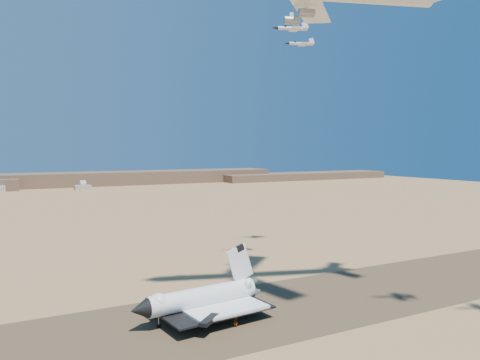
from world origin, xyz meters
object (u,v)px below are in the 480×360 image
shuttle (201,300)px  chase_jet_e (301,44)px  crew_b (236,324)px  chase_jet_d (292,28)px  crew_c (236,319)px  crew_a (234,323)px

shuttle → chase_jet_e: 139.23m
shuttle → chase_jet_e: chase_jet_e is taller
crew_b → shuttle: bearing=13.0°
chase_jet_e → chase_jet_d: bearing=-111.5°
crew_b → crew_c: crew_c is taller
chase_jet_d → crew_c: bearing=-117.0°
crew_c → chase_jet_e: size_ratio=0.12×
shuttle → crew_b: 13.37m
crew_a → chase_jet_d: (51.34, 47.54, 98.43)m
crew_b → crew_c: bearing=-41.8°
crew_a → crew_c: size_ratio=1.02×
chase_jet_d → chase_jet_e: size_ratio=1.03×
crew_c → chase_jet_d: chase_jet_d is taller
shuttle → crew_b: bearing=-68.1°
chase_jet_d → crew_b: bearing=-116.0°
crew_b → chase_jet_d: (51.22, 48.54, 98.46)m
crew_c → crew_a: bearing=66.8°
crew_c → chase_jet_d: bearing=-122.4°
crew_b → crew_c: 3.54m
crew_a → chase_jet_d: chase_jet_d is taller
shuttle → crew_b: (5.90, -11.08, -4.60)m
shuttle → chase_jet_e: size_ratio=2.87×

